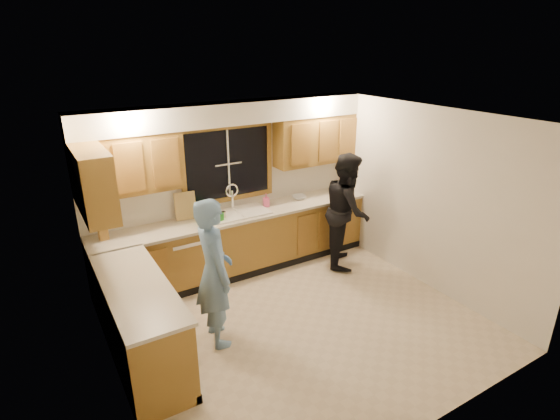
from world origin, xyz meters
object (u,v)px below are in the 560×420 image
at_px(dishwasher, 185,259).
at_px(woman, 347,210).
at_px(stove, 155,354).
at_px(knife_block, 103,232).
at_px(man, 214,273).
at_px(soap_bottle, 266,200).
at_px(dish_crate, 211,217).
at_px(bowl, 299,197).
at_px(sink, 239,217).

xyz_separation_m(dishwasher, woman, (2.37, -0.61, 0.47)).
relative_size(stove, knife_block, 4.52).
height_order(stove, man, man).
xyz_separation_m(stove, man, (0.84, 0.46, 0.42)).
height_order(woman, soap_bottle, woman).
bearing_deg(soap_bottle, dish_crate, -172.24).
xyz_separation_m(knife_block, dish_crate, (1.38, -0.15, -0.04)).
height_order(dish_crate, soap_bottle, soap_bottle).
bearing_deg(dish_crate, stove, -127.46).
xyz_separation_m(knife_block, bowl, (2.95, 0.00, -0.07)).
bearing_deg(stove, dishwasher, 62.31).
distance_m(sink, woman, 1.64).
bearing_deg(woman, bowl, 67.35).
relative_size(dishwasher, bowl, 3.70).
xyz_separation_m(man, bowl, (2.07, 1.43, 0.08)).
xyz_separation_m(stove, woman, (3.32, 1.20, 0.43)).
xyz_separation_m(woman, soap_bottle, (-1.03, 0.67, 0.14)).
height_order(sink, dish_crate, sink).
bearing_deg(bowl, knife_block, -179.92).
xyz_separation_m(dishwasher, stove, (-0.95, -1.81, 0.04)).
relative_size(dish_crate, bowl, 1.23).
bearing_deg(bowl, dish_crate, -174.28).
distance_m(stove, man, 1.05).
bearing_deg(stove, sink, 45.39).
height_order(soap_bottle, bowl, soap_bottle).
bearing_deg(sink, dish_crate, -169.88).
bearing_deg(woman, dish_crate, 111.42).
relative_size(stove, woman, 0.51).
bearing_deg(sink, knife_block, 177.84).
relative_size(sink, dish_crate, 3.14).
bearing_deg(man, dishwasher, 0.54).
xyz_separation_m(sink, soap_bottle, (0.49, 0.05, 0.16)).
bearing_deg(woman, soap_bottle, 93.46).
relative_size(woman, knife_block, 8.82).
relative_size(man, dish_crate, 6.37).
height_order(dishwasher, man, man).
distance_m(woman, bowl, 0.82).
xyz_separation_m(woman, knife_block, (-3.37, 0.69, 0.14)).
distance_m(dish_crate, bowl, 1.58).
relative_size(woman, dish_crate, 6.42).
relative_size(stove, soap_bottle, 4.50).
bearing_deg(dishwasher, knife_block, 175.17).
bearing_deg(dish_crate, sink, 10.12).
bearing_deg(man, sink, -29.98).
relative_size(woman, soap_bottle, 8.78).
xyz_separation_m(stove, dish_crate, (1.33, 1.74, 0.53)).
xyz_separation_m(sink, bowl, (1.10, 0.07, 0.08)).
bearing_deg(man, bowl, -49.96).
relative_size(knife_block, soap_bottle, 1.00).
xyz_separation_m(sink, dishwasher, (-0.85, -0.01, -0.45)).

